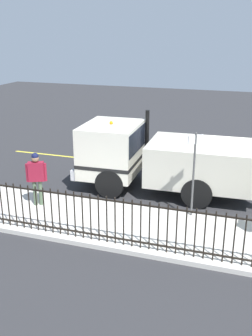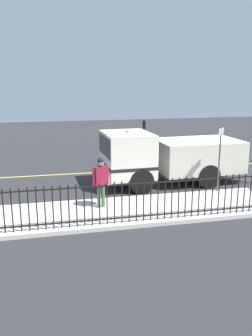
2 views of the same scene
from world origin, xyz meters
name	(u,v)px [view 1 (image 1 of 2)]	position (x,y,z in m)	size (l,w,h in m)	color
ground_plane	(238,196)	(0.00, 0.00, 0.00)	(48.42, 48.42, 0.00)	#2B2B2D
sidewalk_slab	(230,243)	(3.29, 0.00, 0.06)	(2.58, 22.01, 0.13)	beige
lane_marking	(241,175)	(-2.13, 0.00, 0.00)	(0.12, 19.81, 0.01)	yellow
work_truck	(154,155)	(0.31, -2.82, 1.24)	(2.52, 5.99, 2.56)	silver
worker_standing	(36,173)	(2.90, -5.79, 1.15)	(0.39, 0.57, 1.67)	maroon
iron_fence	(229,238)	(4.35, 0.00, 0.77)	(0.04, 18.74, 1.27)	black
traffic_cone	(124,159)	(-1.73, -4.59, 0.28)	(0.39, 0.39, 0.56)	orange
street_sign	(194,165)	(2.14, -1.20, 1.66)	(0.38, 0.37, 2.47)	#4C4C4C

